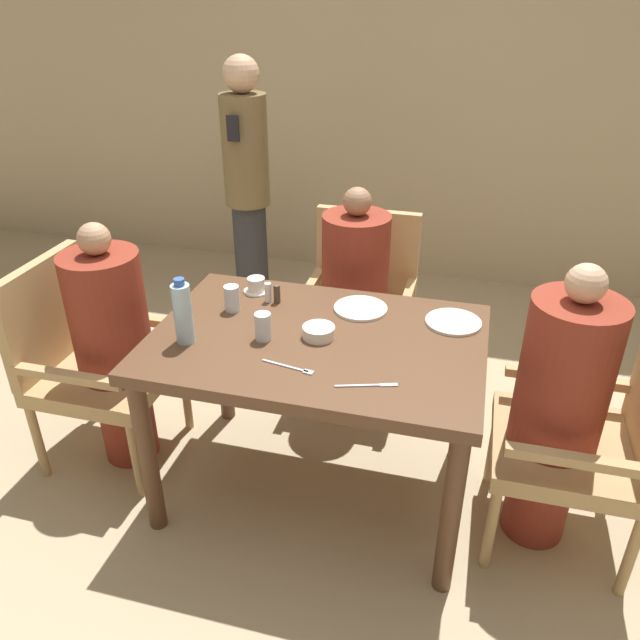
% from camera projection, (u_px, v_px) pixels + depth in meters
% --- Properties ---
extents(ground_plane, '(16.00, 16.00, 0.00)m').
position_uv_depth(ground_plane, '(317.00, 486.00, 2.73)').
color(ground_plane, tan).
extents(wall_back, '(8.00, 0.06, 2.80)m').
position_uv_depth(wall_back, '(412.00, 74.00, 4.07)').
color(wall_back, tan).
rests_on(wall_back, ground_plane).
extents(dining_table, '(1.26, 0.86, 0.76)m').
position_uv_depth(dining_table, '(317.00, 360.00, 2.41)').
color(dining_table, brown).
rests_on(dining_table, ground_plane).
extents(chair_left_side, '(0.54, 0.54, 0.93)m').
position_uv_depth(chair_left_side, '(87.00, 356.00, 2.72)').
color(chair_left_side, tan).
rests_on(chair_left_side, ground_plane).
extents(diner_in_left_chair, '(0.32, 0.32, 1.13)m').
position_uv_depth(diner_in_left_chair, '(114.00, 346.00, 2.65)').
color(diner_in_left_chair, maroon).
rests_on(diner_in_left_chair, ground_plane).
extents(chair_far_side, '(0.54, 0.54, 0.93)m').
position_uv_depth(chair_far_side, '(360.00, 299.00, 3.20)').
color(chair_far_side, tan).
rests_on(chair_far_side, ground_plane).
extents(diner_in_far_chair, '(0.32, 0.32, 1.13)m').
position_uv_depth(diner_in_far_chair, '(354.00, 298.00, 3.04)').
color(diner_in_far_chair, maroon).
rests_on(diner_in_far_chair, ground_plane).
extents(chair_right_side, '(0.54, 0.54, 0.93)m').
position_uv_depth(chair_right_side, '(595.00, 435.00, 2.25)').
color(chair_right_side, tan).
rests_on(chair_right_side, ground_plane).
extents(diner_in_right_chair, '(0.32, 0.32, 1.16)m').
position_uv_depth(diner_in_right_chair, '(558.00, 408.00, 2.24)').
color(diner_in_right_chair, maroon).
rests_on(diner_in_right_chair, ground_plane).
extents(standing_host, '(0.27, 0.31, 1.59)m').
position_uv_depth(standing_host, '(247.00, 186.00, 3.74)').
color(standing_host, '#2D2D33').
rests_on(standing_host, ground_plane).
extents(plate_main_left, '(0.22, 0.22, 0.01)m').
position_uv_depth(plate_main_left, '(453.00, 322.00, 2.45)').
color(plate_main_left, white).
rests_on(plate_main_left, dining_table).
extents(plate_main_right, '(0.22, 0.22, 0.01)m').
position_uv_depth(plate_main_right, '(361.00, 308.00, 2.55)').
color(plate_main_right, white).
rests_on(plate_main_right, dining_table).
extents(teacup_with_saucer, '(0.11, 0.11, 0.07)m').
position_uv_depth(teacup_with_saucer, '(256.00, 286.00, 2.69)').
color(teacup_with_saucer, white).
rests_on(teacup_with_saucer, dining_table).
extents(bowl_small, '(0.12, 0.12, 0.05)m').
position_uv_depth(bowl_small, '(319.00, 331.00, 2.35)').
color(bowl_small, white).
rests_on(bowl_small, dining_table).
extents(water_bottle, '(0.07, 0.07, 0.26)m').
position_uv_depth(water_bottle, '(183.00, 313.00, 2.28)').
color(water_bottle, '#A3C6DB').
rests_on(water_bottle, dining_table).
extents(glass_tall_near, '(0.06, 0.06, 0.11)m').
position_uv_depth(glass_tall_near, '(263.00, 327.00, 2.32)').
color(glass_tall_near, silver).
rests_on(glass_tall_near, dining_table).
extents(glass_tall_mid, '(0.06, 0.06, 0.11)m').
position_uv_depth(glass_tall_mid, '(232.00, 298.00, 2.53)').
color(glass_tall_mid, silver).
rests_on(glass_tall_mid, dining_table).
extents(salt_shaker, '(0.03, 0.03, 0.08)m').
position_uv_depth(salt_shaker, '(268.00, 292.00, 2.60)').
color(salt_shaker, white).
rests_on(salt_shaker, dining_table).
extents(pepper_shaker, '(0.03, 0.03, 0.08)m').
position_uv_depth(pepper_shaker, '(277.00, 294.00, 2.59)').
color(pepper_shaker, '#4C3D2D').
rests_on(pepper_shaker, dining_table).
extents(fork_beside_plate, '(0.20, 0.05, 0.00)m').
position_uv_depth(fork_beside_plate, '(293.00, 368.00, 2.17)').
color(fork_beside_plate, silver).
rests_on(fork_beside_plate, dining_table).
extents(knife_beside_plate, '(0.21, 0.08, 0.00)m').
position_uv_depth(knife_beside_plate, '(370.00, 385.00, 2.08)').
color(knife_beside_plate, silver).
rests_on(knife_beside_plate, dining_table).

